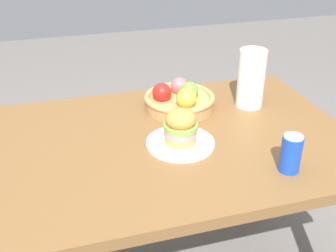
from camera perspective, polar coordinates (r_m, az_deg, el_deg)
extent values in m
cube|color=brown|center=(1.51, -1.02, -2.50)|extent=(1.40, 0.90, 0.04)
cylinder|color=brown|center=(2.01, -21.41, -8.80)|extent=(0.07, 0.07, 0.71)
cylinder|color=brown|center=(2.21, 12.19, -3.67)|extent=(0.07, 0.07, 0.71)
cylinder|color=white|center=(1.47, 1.71, -2.33)|extent=(0.24, 0.24, 0.01)
cylinder|color=tan|center=(1.46, 1.72, -1.62)|extent=(0.11, 0.11, 0.03)
cylinder|color=pink|center=(1.45, 1.74, -0.74)|extent=(0.11, 0.11, 0.02)
cylinder|color=#84A84C|center=(1.44, 1.75, -0.04)|extent=(0.12, 0.12, 0.02)
ellipsoid|color=gold|center=(1.42, 1.77, 0.95)|extent=(0.11, 0.11, 0.07)
cylinder|color=blue|center=(1.36, 16.44, -3.68)|extent=(0.07, 0.07, 0.12)
cylinder|color=silver|center=(1.33, 16.81, -1.39)|extent=(0.06, 0.06, 0.00)
cylinder|color=tan|center=(1.71, 1.57, 3.18)|extent=(0.28, 0.28, 0.05)
torus|color=tan|center=(1.70, 1.58, 3.94)|extent=(0.29, 0.29, 0.02)
sphere|color=#6BAD38|center=(1.70, 2.99, 4.86)|extent=(0.07, 0.07, 0.07)
sphere|color=#D16066|center=(1.74, 1.58, 5.48)|extent=(0.07, 0.07, 0.07)
sphere|color=red|center=(1.68, -0.85, 4.59)|extent=(0.08, 0.08, 0.08)
sphere|color=gold|center=(1.63, 2.52, 3.79)|extent=(0.08, 0.08, 0.08)
cylinder|color=white|center=(1.74, 11.29, 6.38)|extent=(0.11, 0.11, 0.24)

